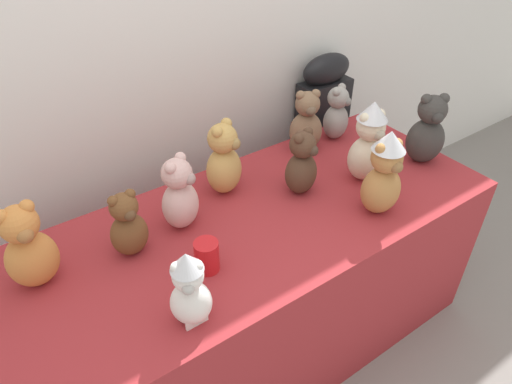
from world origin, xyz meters
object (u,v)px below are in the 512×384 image
(teddy_bear_ash, at_px, (337,114))
(display_table, at_px, (256,287))
(teddy_bear_honey, at_px, (224,160))
(instrument_case, at_px, (319,147))
(teddy_bear_cocoa, at_px, (302,164))
(teddy_bear_snow, at_px, (190,289))
(teddy_bear_charcoal, at_px, (427,131))
(teddy_bear_mocha, at_px, (306,123))
(teddy_bear_ginger, at_px, (29,248))
(teddy_bear_caramel, at_px, (384,174))
(teddy_bear_cream, at_px, (368,142))
(teddy_bear_blush, at_px, (180,195))
(teddy_bear_chestnut, at_px, (128,226))
(party_cup_red, at_px, (207,256))

(teddy_bear_ash, bearing_deg, display_table, 179.19)
(teddy_bear_ash, relative_size, teddy_bear_honey, 0.85)
(display_table, xyz_separation_m, teddy_bear_ash, (0.64, 0.28, 0.49))
(instrument_case, bearing_deg, teddy_bear_cocoa, -138.26)
(display_table, height_order, teddy_bear_snow, teddy_bear_snow)
(teddy_bear_charcoal, relative_size, teddy_bear_mocha, 1.10)
(teddy_bear_ginger, bearing_deg, teddy_bear_caramel, -22.04)
(teddy_bear_cream, bearing_deg, teddy_bear_honey, 160.34)
(teddy_bear_snow, bearing_deg, teddy_bear_caramel, 31.49)
(teddy_bear_cream, xyz_separation_m, teddy_bear_snow, (-0.92, -0.23, -0.04))
(teddy_bear_cocoa, xyz_separation_m, teddy_bear_ginger, (-0.97, 0.10, 0.01))
(teddy_bear_cocoa, relative_size, teddy_bear_blush, 0.96)
(teddy_bear_cocoa, bearing_deg, teddy_bear_caramel, -76.42)
(display_table, distance_m, teddy_bear_cocoa, 0.55)
(instrument_case, height_order, teddy_bear_snow, instrument_case)
(teddy_bear_cocoa, height_order, teddy_bear_honey, teddy_bear_honey)
(teddy_bear_chestnut, bearing_deg, teddy_bear_blush, 4.36)
(instrument_case, xyz_separation_m, teddy_bear_charcoal, (0.03, -0.60, 0.36))
(teddy_bear_cream, bearing_deg, teddy_bear_ash, 74.01)
(teddy_bear_chestnut, relative_size, teddy_bear_ginger, 0.81)
(teddy_bear_blush, xyz_separation_m, teddy_bear_honey, (0.24, 0.09, 0.01))
(teddy_bear_chestnut, distance_m, party_cup_red, 0.28)
(instrument_case, relative_size, party_cup_red, 9.47)
(instrument_case, xyz_separation_m, teddy_bear_snow, (-1.19, -0.78, 0.34))
(teddy_bear_charcoal, distance_m, teddy_bear_mocha, 0.51)
(teddy_bear_charcoal, bearing_deg, party_cup_red, -149.80)
(teddy_bear_blush, distance_m, teddy_bear_ash, 0.89)
(teddy_bear_ash, bearing_deg, teddy_bear_honey, 161.42)
(teddy_bear_ginger, xyz_separation_m, teddy_bear_charcoal, (1.54, -0.22, 0.01))
(instrument_case, xyz_separation_m, teddy_bear_cocoa, (-0.54, -0.47, 0.34))
(display_table, height_order, instrument_case, instrument_case)
(teddy_bear_chestnut, height_order, teddy_bear_honey, teddy_bear_honey)
(teddy_bear_honey, distance_m, teddy_bear_snow, 0.63)
(teddy_bear_mocha, bearing_deg, instrument_case, 58.72)
(instrument_case, bearing_deg, teddy_bear_cream, -115.45)
(teddy_bear_blush, distance_m, teddy_bear_ginger, 0.49)
(teddy_bear_honey, height_order, party_cup_red, teddy_bear_honey)
(teddy_bear_ash, xyz_separation_m, party_cup_red, (-0.92, -0.39, -0.06))
(teddy_bear_charcoal, bearing_deg, instrument_case, 121.69)
(teddy_bear_cocoa, xyz_separation_m, teddy_bear_mocha, (0.22, 0.24, 0.01))
(teddy_bear_cocoa, bearing_deg, teddy_bear_ash, 12.68)
(teddy_bear_ginger, relative_size, party_cup_red, 2.73)
(display_table, xyz_separation_m, instrument_case, (0.78, 0.51, 0.16))
(teddy_bear_caramel, height_order, party_cup_red, teddy_bear_caramel)
(teddy_bear_ginger, height_order, party_cup_red, teddy_bear_ginger)
(instrument_case, bearing_deg, teddy_bear_charcoal, -86.46)
(teddy_bear_cream, bearing_deg, display_table, -177.64)
(instrument_case, relative_size, teddy_bear_snow, 3.99)
(teddy_bear_chestnut, height_order, party_cup_red, teddy_bear_chestnut)
(instrument_case, bearing_deg, teddy_bear_snow, -146.19)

